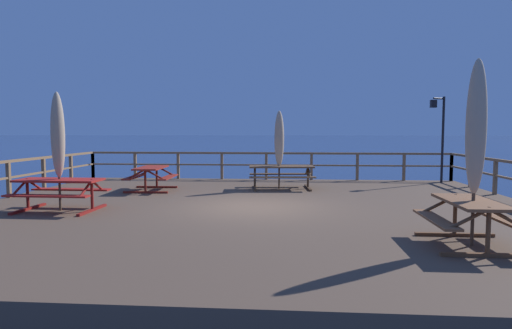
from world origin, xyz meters
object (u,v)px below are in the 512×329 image
at_px(patio_umbrella_tall_back_left, 476,128).
at_px(picnic_table_back_left, 281,172).
at_px(patio_umbrella_short_back, 279,139).
at_px(picnic_table_front_left, 470,213).
at_px(patio_umbrella_short_front, 58,136).
at_px(picnic_table_mid_left, 59,188).
at_px(picnic_table_front_right, 151,174).
at_px(lamp_post_hooked, 439,126).

bearing_deg(patio_umbrella_tall_back_left, picnic_table_back_left, 115.29).
relative_size(picnic_table_back_left, patio_umbrella_short_back, 0.87).
height_order(picnic_table_front_left, patio_umbrella_short_front, patio_umbrella_short_front).
bearing_deg(patio_umbrella_short_front, picnic_table_mid_left, -110.04).
bearing_deg(picnic_table_front_right, patio_umbrella_short_front, -106.15).
height_order(patio_umbrella_short_back, lamp_post_hooked, lamp_post_hooked).
relative_size(picnic_table_mid_left, lamp_post_hooked, 0.63).
relative_size(picnic_table_front_right, patio_umbrella_short_back, 0.65).
xyz_separation_m(picnic_table_front_left, patio_umbrella_tall_back_left, (0.04, -0.01, 1.42)).
bearing_deg(picnic_table_front_right, picnic_table_front_left, -39.78).
distance_m(picnic_table_back_left, lamp_post_hooked, 6.34).
height_order(picnic_table_back_left, picnic_table_front_right, same).
xyz_separation_m(picnic_table_mid_left, picnic_table_front_right, (1.06, 3.67, -0.01)).
distance_m(picnic_table_front_right, patio_umbrella_short_back, 4.35).
relative_size(picnic_table_back_left, picnic_table_front_right, 1.32).
bearing_deg(patio_umbrella_short_front, picnic_table_front_right, 73.85).
relative_size(patio_umbrella_short_back, patio_umbrella_short_front, 0.91).
xyz_separation_m(picnic_table_front_right, patio_umbrella_short_back, (4.13, 0.82, 1.11)).
distance_m(patio_umbrella_tall_back_left, lamp_post_hooked, 9.42).
relative_size(patio_umbrella_short_front, lamp_post_hooked, 0.89).
distance_m(picnic_table_back_left, picnic_table_front_left, 7.73).
bearing_deg(patio_umbrella_short_front, patio_umbrella_tall_back_left, -16.72).
xyz_separation_m(picnic_table_front_right, patio_umbrella_tall_back_left, (7.51, -6.23, 1.42)).
bearing_deg(picnic_table_front_left, patio_umbrella_short_front, 163.24).
distance_m(patio_umbrella_short_back, patio_umbrella_tall_back_left, 7.83).
bearing_deg(picnic_table_back_left, patio_umbrella_tall_back_left, -64.71).
bearing_deg(picnic_table_back_left, picnic_table_front_left, -64.94).
distance_m(picnic_table_mid_left, picnic_table_front_right, 3.82).
distance_m(patio_umbrella_short_back, patio_umbrella_short_front, 6.85).
xyz_separation_m(picnic_table_back_left, patio_umbrella_tall_back_left, (3.31, -7.00, 1.40)).
xyz_separation_m(patio_umbrella_tall_back_left, lamp_post_hooked, (2.48, 9.09, 0.15)).
height_order(picnic_table_back_left, patio_umbrella_short_back, patio_umbrella_short_back).
height_order(picnic_table_back_left, lamp_post_hooked, lamp_post_hooked).
distance_m(picnic_table_front_right, patio_umbrella_short_front, 4.01).
bearing_deg(picnic_table_back_left, lamp_post_hooked, 19.79).
bearing_deg(patio_umbrella_short_back, lamp_post_hooked, 19.17).
height_order(picnic_table_front_right, patio_umbrella_short_front, patio_umbrella_short_front).
height_order(picnic_table_mid_left, picnic_table_front_right, same).
bearing_deg(picnic_table_back_left, patio_umbrella_short_front, -139.93).
height_order(patio_umbrella_tall_back_left, lamp_post_hooked, lamp_post_hooked).
bearing_deg(patio_umbrella_tall_back_left, picnic_table_front_right, 140.33).
relative_size(picnic_table_back_left, lamp_post_hooked, 0.70).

